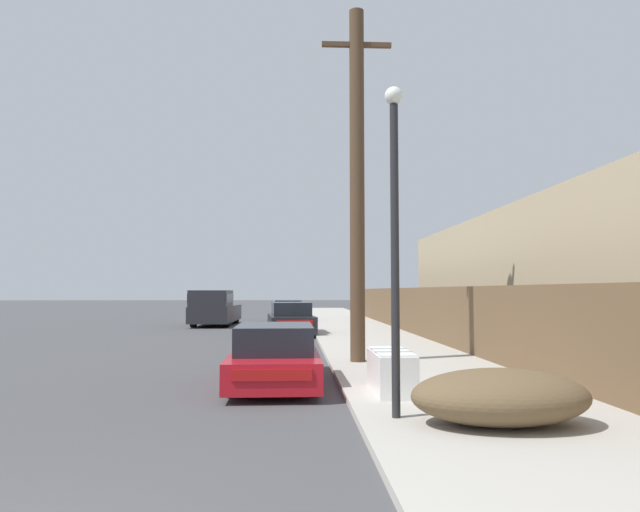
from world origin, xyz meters
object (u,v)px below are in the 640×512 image
pickup_truck (214,308)px  brush_pile (500,397)px  car_parked_mid (291,320)px  car_parked_far (288,312)px  discarded_fridge (391,371)px  street_lamp (395,223)px  utility_pole (357,180)px  parked_sports_car_red (275,357)px

pickup_truck → brush_pile: pickup_truck is taller
pickup_truck → car_parked_mid: bearing=124.7°
brush_pile → car_parked_far: bearing=96.4°
discarded_fridge → street_lamp: 3.09m
car_parked_mid → brush_pile: size_ratio=1.97×
discarded_fridge → car_parked_far: 24.88m
utility_pole → street_lamp: utility_pole is taller
discarded_fridge → parked_sports_car_red: size_ratio=0.35×
car_parked_far → utility_pole: bearing=-85.5°
car_parked_mid → discarded_fridge: bearing=-87.4°
pickup_truck → street_lamp: 23.67m
brush_pile → utility_pole: bearing=99.3°
car_parked_far → brush_pile: 27.43m
pickup_truck → utility_pole: utility_pole is taller
car_parked_mid → street_lamp: street_lamp is taller
discarded_fridge → car_parked_far: size_ratio=0.38×
discarded_fridge → street_lamp: size_ratio=0.35×
brush_pile → street_lamp: bearing=158.7°
parked_sports_car_red → pickup_truck: size_ratio=0.79×
discarded_fridge → street_lamp: bearing=-97.8°
car_parked_far → brush_pile: size_ratio=1.82×
utility_pole → pickup_truck: bearing=109.4°
utility_pole → brush_pile: 8.08m
parked_sports_car_red → street_lamp: (1.81, -3.69, 2.30)m
parked_sports_car_red → brush_pile: (3.10, -4.19, -0.06)m
parked_sports_car_red → utility_pole: utility_pole is taller
brush_pile → parked_sports_car_red: bearing=126.5°
parked_sports_car_red → street_lamp: bearing=-64.3°
utility_pole → street_lamp: (-0.17, -6.30, -1.85)m
car_parked_mid → street_lamp: (1.56, -16.57, 2.20)m
parked_sports_car_red → car_parked_mid: bearing=88.4°
car_parked_far → street_lamp: size_ratio=0.92×
car_parked_mid → brush_pile: car_parked_mid is taller
car_parked_far → street_lamp: (1.76, -26.75, 2.23)m
pickup_truck → brush_pile: bearing=108.2°
discarded_fridge → car_parked_mid: 14.72m
parked_sports_car_red → utility_pole: (1.98, 2.61, 4.15)m
pickup_truck → utility_pole: (5.85, -16.60, 3.75)m
discarded_fridge → parked_sports_car_red: parked_sports_car_red is taller
car_parked_mid → brush_pile: 17.31m
parked_sports_car_red → brush_pile: size_ratio=1.98×
discarded_fridge → utility_pole: (-0.09, 4.34, 4.22)m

